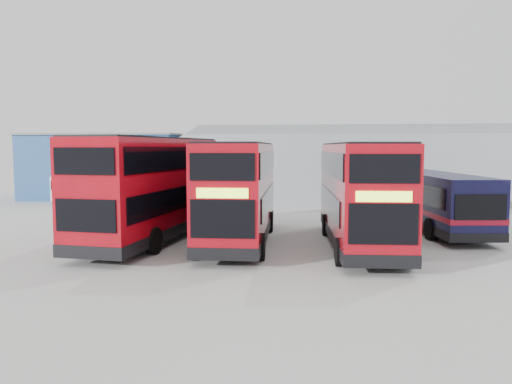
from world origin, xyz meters
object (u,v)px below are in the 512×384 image
(office_block, at_px, (112,166))
(double_decker_left, at_px, (153,190))
(double_decker_centre, at_px, (240,193))
(panel_van, at_px, (80,187))
(single_decker_blue, at_px, (433,201))
(double_decker_right, at_px, (360,195))
(maintenance_shed, at_px, (385,166))

(office_block, bearing_deg, double_decker_left, -62.02)
(double_decker_left, distance_m, double_decker_centre, 3.83)
(office_block, xyz_separation_m, panel_van, (-0.76, -4.07, -1.45))
(double_decker_left, xyz_separation_m, single_decker_blue, (12.86, 4.59, -0.85))
(panel_van, bearing_deg, single_decker_blue, -17.65)
(office_block, distance_m, double_decker_right, 25.81)
(double_decker_centre, height_order, double_decker_right, double_decker_centre)
(single_decker_blue, bearing_deg, maintenance_shed, -96.26)
(double_decker_right, bearing_deg, single_decker_blue, 46.99)
(double_decker_right, distance_m, single_decker_blue, 6.35)
(maintenance_shed, xyz_separation_m, double_decker_left, (-12.51, -19.87, -0.36))
(office_block, height_order, double_decker_left, office_block)
(maintenance_shed, height_order, double_decker_centre, maintenance_shed)
(double_decker_left, distance_m, panel_van, 17.23)
(double_decker_centre, bearing_deg, double_decker_right, -7.39)
(double_decker_centre, xyz_separation_m, single_decker_blue, (9.04, 4.43, -0.74))
(maintenance_shed, relative_size, double_decker_right, 2.98)
(double_decker_left, distance_m, single_decker_blue, 13.68)
(double_decker_right, relative_size, panel_van, 2.15)
(double_decker_left, xyz_separation_m, panel_van, (-10.25, 13.80, -1.11))
(single_decker_blue, bearing_deg, double_decker_right, 43.05)
(office_block, height_order, double_decker_right, office_block)
(office_block, bearing_deg, double_decker_right, -44.68)
(single_decker_blue, bearing_deg, office_block, -38.28)
(office_block, height_order, maintenance_shed, maintenance_shed)
(double_decker_left, distance_m, double_decker_right, 8.87)
(maintenance_shed, bearing_deg, office_block, -174.79)
(single_decker_blue, xyz_separation_m, panel_van, (-23.11, 9.20, -0.26))
(double_decker_left, height_order, single_decker_blue, double_decker_left)
(maintenance_shed, xyz_separation_m, single_decker_blue, (0.35, -15.28, -1.21))
(double_decker_centre, xyz_separation_m, double_decker_right, (5.04, -0.45, -0.01))
(double_decker_left, height_order, double_decker_centre, double_decker_left)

